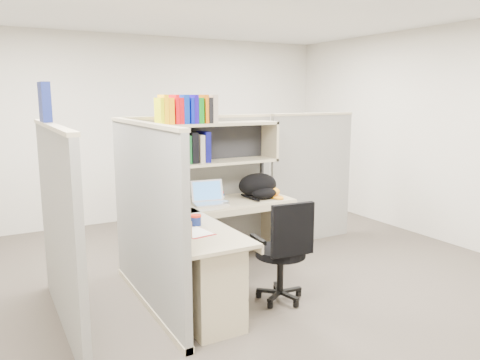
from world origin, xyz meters
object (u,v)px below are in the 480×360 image
laptop (210,193)px  desk (214,260)px  backpack (261,186)px  snack_canister (196,220)px  task_chair (283,267)px

laptop → desk: bearing=-105.1°
backpack → snack_canister: 1.27m
laptop → backpack: 0.62m
desk → task_chair: size_ratio=1.83×
desk → laptop: bearing=66.1°
snack_canister → desk: bearing=-55.1°
desk → laptop: 0.97m
backpack → snack_canister: size_ratio=4.74×
backpack → snack_canister: backpack is taller
desk → snack_canister: 0.38m
backpack → task_chair: bearing=-95.0°
desk → backpack: backpack is taller
backpack → desk: bearing=-124.0°
laptop → task_chair: laptop is taller
desk → backpack: size_ratio=3.86×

